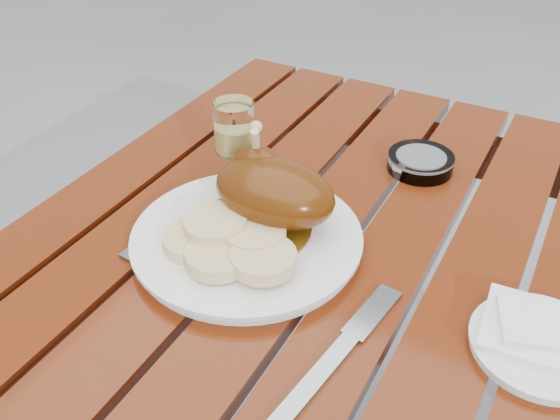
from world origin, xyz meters
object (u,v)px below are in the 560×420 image
at_px(side_plate, 541,346).
at_px(ashtray, 420,162).
at_px(wine_glass, 235,148).
at_px(dinner_plate, 247,240).

distance_m(side_plate, ashtray, 0.40).
bearing_deg(wine_glass, ashtray, 39.92).
xyz_separation_m(side_plate, ashtray, (-0.25, 0.31, 0.01)).
xyz_separation_m(dinner_plate, wine_glass, (-0.09, 0.11, 0.07)).
xyz_separation_m(wine_glass, ashtray, (0.23, 0.20, -0.06)).
relative_size(dinner_plate, ashtray, 2.97).
height_order(side_plate, ashtray, ashtray).
height_order(dinner_plate, ashtray, ashtray).
distance_m(dinner_plate, wine_glass, 0.16).
relative_size(wine_glass, ashtray, 1.39).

